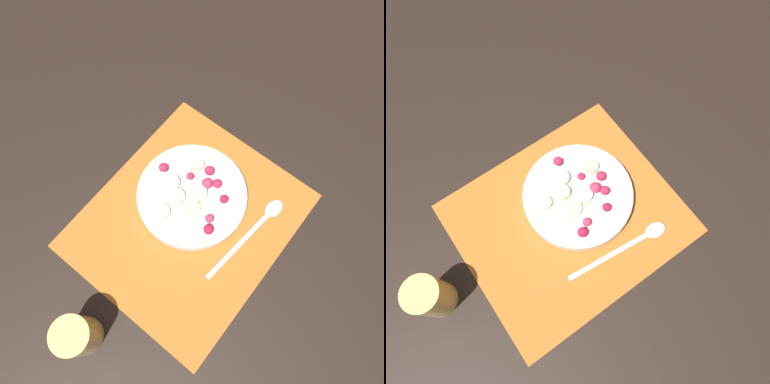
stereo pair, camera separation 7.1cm
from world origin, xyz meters
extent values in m
plane|color=black|center=(0.00, 0.00, 0.00)|extent=(3.00, 3.00, 0.00)
cube|color=#B26023|center=(0.00, 0.00, 0.00)|extent=(0.42, 0.36, 0.01)
cylinder|color=white|center=(0.04, 0.02, 0.02)|extent=(0.21, 0.21, 0.03)
torus|color=white|center=(0.04, 0.02, 0.03)|extent=(0.21, 0.21, 0.01)
cylinder|color=white|center=(0.04, 0.02, 0.03)|extent=(0.19, 0.19, 0.00)
cylinder|color=#F4EAB7|center=(0.03, 0.06, 0.04)|extent=(0.05, 0.05, 0.01)
cylinder|color=beige|center=(0.01, 0.00, 0.04)|extent=(0.05, 0.05, 0.01)
cylinder|color=beige|center=(0.04, 0.01, 0.04)|extent=(0.05, 0.05, 0.01)
cylinder|color=beige|center=(-0.03, 0.04, 0.04)|extent=(0.03, 0.03, 0.01)
cylinder|color=beige|center=(0.01, 0.04, 0.04)|extent=(0.04, 0.04, 0.01)
cylinder|color=beige|center=(0.09, 0.05, 0.04)|extent=(0.03, 0.03, 0.01)
sphere|color=red|center=(0.00, -0.05, 0.04)|extent=(0.02, 0.02, 0.02)
sphere|color=#D12347|center=(0.06, 0.04, 0.04)|extent=(0.02, 0.02, 0.02)
sphere|color=#D12347|center=(0.08, -0.01, 0.04)|extent=(0.02, 0.02, 0.02)
sphere|color=#D12347|center=(0.09, 0.02, 0.04)|extent=(0.02, 0.02, 0.02)
sphere|color=red|center=(0.07, -0.04, 0.04)|extent=(0.02, 0.02, 0.02)
sphere|color=#DB3356|center=(0.07, 0.01, 0.05)|extent=(0.02, 0.02, 0.02)
sphere|color=#D12347|center=(0.04, 0.10, 0.04)|extent=(0.02, 0.02, 0.02)
sphere|color=#DB3356|center=(0.02, -0.04, 0.04)|extent=(0.02, 0.02, 0.02)
cube|color=silver|center=(0.02, -0.11, 0.01)|extent=(0.17, 0.03, 0.00)
ellipsoid|color=silver|center=(0.12, -0.12, 0.01)|extent=(0.05, 0.03, 0.01)
cylinder|color=#F4CC66|center=(-0.28, 0.01, 0.05)|extent=(0.06, 0.06, 0.10)
camera|label=1|loc=(-0.16, -0.14, 0.71)|focal=35.00mm
camera|label=2|loc=(-0.11, -0.19, 0.71)|focal=35.00mm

